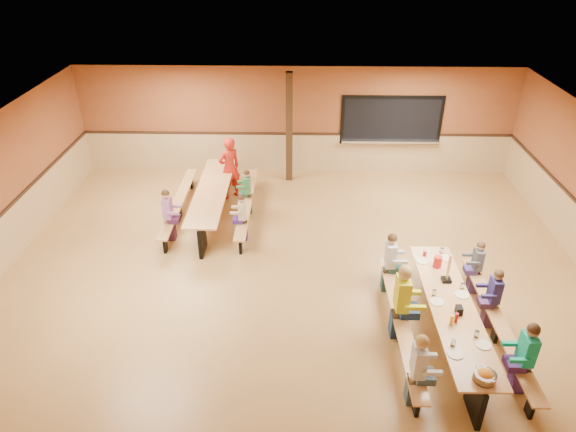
{
  "coord_description": "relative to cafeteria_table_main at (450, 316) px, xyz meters",
  "views": [
    {
      "loc": [
        0.06,
        -8.62,
        6.3
      ],
      "look_at": [
        -0.14,
        0.32,
        1.15
      ],
      "focal_mm": 32.0,
      "sensor_mm": 36.0,
      "label": 1
    }
  ],
  "objects": [
    {
      "name": "ground",
      "position": [
        -2.65,
        1.91,
        -0.53
      ],
      "size": [
        12.0,
        12.0,
        0.0
      ],
      "primitive_type": "plane",
      "color": "#A2743D",
      "rests_on": "ground"
    },
    {
      "name": "seated_child_green_sec",
      "position": [
        -3.83,
        4.41,
        0.04
      ],
      "size": [
        0.33,
        0.27,
        1.12
      ],
      "primitive_type": null,
      "color": "#33834A",
      "rests_on": "ground"
    },
    {
      "name": "chip_bowl",
      "position": [
        0.04,
        -1.58,
        0.29
      ],
      "size": [
        0.32,
        0.32,
        0.15
      ],
      "primitive_type": null,
      "color": "orange",
      "rests_on": "cafeteria_table_main"
    },
    {
      "name": "seated_child_char_right",
      "position": [
        0.83,
        1.36,
        0.04
      ],
      "size": [
        0.33,
        0.27,
        1.13
      ],
      "primitive_type": null,
      "color": "#43474D",
      "rests_on": "ground"
    },
    {
      "name": "seated_adult_yellow",
      "position": [
        -0.83,
        0.12,
        0.19
      ],
      "size": [
        0.47,
        0.39,
        1.42
      ],
      "primitive_type": null,
      "color": "#CBD217",
      "rests_on": "ground"
    },
    {
      "name": "cafeteria_table_second",
      "position": [
        -4.66,
        4.16,
        0.0
      ],
      "size": [
        1.91,
        3.7,
        0.74
      ],
      "color": "#BF844B",
      "rests_on": "ground"
    },
    {
      "name": "cafeteria_table_main",
      "position": [
        0.0,
        0.0,
        0.0
      ],
      "size": [
        1.91,
        3.7,
        0.74
      ],
      "color": "#BF844B",
      "rests_on": "ground"
    },
    {
      "name": "seated_child_white_left",
      "position": [
        -0.83,
        -1.32,
        0.11
      ],
      "size": [
        0.4,
        0.32,
        1.26
      ],
      "primitive_type": null,
      "color": "silver",
      "rests_on": "ground"
    },
    {
      "name": "seated_child_grey_left",
      "position": [
        -0.83,
        1.39,
        0.1
      ],
      "size": [
        0.39,
        0.32,
        1.25
      ],
      "primitive_type": null,
      "color": "silver",
      "rests_on": "ground"
    },
    {
      "name": "structural_post",
      "position": [
        -2.85,
        6.31,
        0.97
      ],
      "size": [
        0.18,
        0.18,
        3.0
      ],
      "primitive_type": "cube",
      "color": "black",
      "rests_on": "ground"
    },
    {
      "name": "condiment_mustard",
      "position": [
        -0.14,
        -0.44,
        0.3
      ],
      "size": [
        0.06,
        0.06,
        0.17
      ],
      "primitive_type": "cylinder",
      "color": "yellow",
      "rests_on": "cafeteria_table_main"
    },
    {
      "name": "punch_pitcher",
      "position": [
        -0.0,
        1.12,
        0.32
      ],
      "size": [
        0.16,
        0.16,
        0.22
      ],
      "primitive_type": "cylinder",
      "color": "red",
      "rests_on": "cafeteria_table_main"
    },
    {
      "name": "napkin_dispenser",
      "position": [
        0.05,
        -0.18,
        0.28
      ],
      "size": [
        0.1,
        0.14,
        0.13
      ],
      "primitive_type": "cube",
      "color": "black",
      "rests_on": "cafeteria_table_main"
    },
    {
      "name": "seated_child_navy_right",
      "position": [
        0.83,
        0.4,
        0.07
      ],
      "size": [
        0.36,
        0.29,
        1.18
      ],
      "primitive_type": null,
      "color": "navy",
      "rests_on": "ground"
    },
    {
      "name": "room_envelope",
      "position": [
        -2.65,
        1.91,
        0.16
      ],
      "size": [
        12.04,
        10.04,
        3.02
      ],
      "color": "brown",
      "rests_on": "ground"
    },
    {
      "name": "seated_child_tan_sec",
      "position": [
        -3.83,
        3.15,
        0.03
      ],
      "size": [
        0.32,
        0.26,
        1.11
      ],
      "primitive_type": null,
      "color": "beige",
      "rests_on": "ground"
    },
    {
      "name": "condiment_ketchup",
      "position": [
        -0.05,
        -0.38,
        0.3
      ],
      "size": [
        0.06,
        0.06,
        0.17
      ],
      "primitive_type": "cylinder",
      "color": "#B2140F",
      "rests_on": "cafeteria_table_main"
    },
    {
      "name": "table_paddle",
      "position": [
        0.06,
        0.68,
        0.35
      ],
      "size": [
        0.16,
        0.16,
        0.56
      ],
      "color": "black",
      "rests_on": "cafeteria_table_main"
    },
    {
      "name": "kitchen_pass_through",
      "position": [
        -0.05,
        6.87,
        0.96
      ],
      "size": [
        2.78,
        0.28,
        1.38
      ],
      "color": "black",
      "rests_on": "ground"
    },
    {
      "name": "seated_child_purple_sec",
      "position": [
        -5.48,
        3.14,
        0.09
      ],
      "size": [
        0.38,
        0.31,
        1.23
      ],
      "primitive_type": null,
      "color": "#9F609C",
      "rests_on": "ground"
    },
    {
      "name": "place_settings",
      "position": [
        0.0,
        0.0,
        0.27
      ],
      "size": [
        0.65,
        3.3,
        0.11
      ],
      "primitive_type": null,
      "color": "beige",
      "rests_on": "cafeteria_table_main"
    },
    {
      "name": "seated_child_teal_right",
      "position": [
        0.83,
        -1.05,
        0.11
      ],
      "size": [
        0.4,
        0.33,
        1.27
      ],
      "primitive_type": null,
      "color": "#13A98B",
      "rests_on": "ground"
    },
    {
      "name": "standing_woman",
      "position": [
        -4.36,
        5.22,
        0.3
      ],
      "size": [
        0.72,
        0.67,
        1.65
      ],
      "primitive_type": "imported",
      "rotation": [
        0.0,
        0.0,
        3.78
      ],
      "color": "red",
      "rests_on": "ground"
    }
  ]
}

